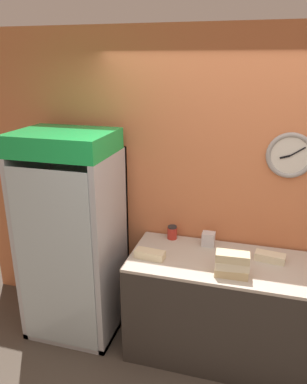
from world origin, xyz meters
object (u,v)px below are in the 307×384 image
Objects in this scene: beverage_cooler at (75,224)px; sandwich_stack_bottom at (231,272)px; sandwich_stack_top at (233,257)px; sandwich_flat_left at (150,254)px; sandwich_stack_middle at (232,264)px; sandwich_flat_right at (270,257)px; condiment_jar at (172,232)px; napkin_dispenser at (208,239)px.

sandwich_stack_bottom is (1.41, -0.25, -0.11)m from beverage_cooler.
sandwich_stack_top is 1.01× the size of sandwich_flat_left.
beverage_cooler is 7.49× the size of sandwich_flat_left.
sandwich_stack_middle is 0.06m from sandwich_stack_top.
sandwich_stack_top is (0.00, 0.00, 0.06)m from sandwich_stack_middle.
sandwich_flat_right is (0.94, 0.22, 0.00)m from sandwich_flat_left.
condiment_jar and napkin_dispenser have the same top height.
napkin_dispenser is (-0.24, 0.44, -0.04)m from sandwich_stack_middle.
sandwich_stack_middle is 1.02× the size of sandwich_flat_left.
sandwich_stack_middle reaches higher than napkin_dispenser.
beverage_cooler reaches higher than sandwich_stack_top.
beverage_cooler is 1.43m from sandwich_stack_middle.
sandwich_stack_top is 1.03× the size of sandwich_flat_right.
sandwich_flat_left is 0.55m from napkin_dispenser.
condiment_jar is at bearing 168.35° from sandwich_flat_right.
sandwich_stack_top is (1.41, -0.25, 0.02)m from beverage_cooler.
sandwich_stack_top is 2.11× the size of napkin_dispenser.
sandwich_stack_middle is at bearing -7.69° from sandwich_flat_left.
sandwich_stack_bottom is 0.13m from sandwich_stack_top.
sandwich_stack_bottom is 2.08× the size of napkin_dispenser.
sandwich_stack_top is 0.44m from sandwich_flat_right.
sandwich_stack_middle is 1.02× the size of sandwich_stack_top.
sandwich_stack_middle is at bearing -10.01° from beverage_cooler.
sandwich_flat_left is at bearing 172.31° from sandwich_stack_middle.
sandwich_stack_middle is (1.41, -0.25, -0.04)m from beverage_cooler.
sandwich_stack_top reaches higher than condiment_jar.
beverage_cooler is at bearing 169.99° from sandwich_stack_top.
sandwich_stack_top is at bearing 0.00° from sandwich_stack_bottom.
sandwich_flat_left is at bearing 172.31° from sandwich_stack_top.
sandwich_flat_right is (0.28, 0.31, -0.13)m from sandwich_stack_top.
sandwich_flat_right is (0.28, 0.31, -0.06)m from sandwich_stack_middle.
condiment_jar is 1.01× the size of napkin_dispenser.
sandwich_stack_top is at bearing -40.42° from condiment_jar.
sandwich_stack_middle is 1.05× the size of sandwich_flat_right.
sandwich_stack_middle is 0.67m from sandwich_flat_left.
sandwich_stack_middle reaches higher than sandwich_stack_bottom.
sandwich_stack_bottom is 0.75m from condiment_jar.
beverage_cooler is 7.55× the size of sandwich_stack_bottom.
beverage_cooler is 1.43m from sandwich_stack_top.
sandwich_flat_left is at bearing 172.31° from sandwich_stack_bottom.
napkin_dispenser is at bearing 118.11° from sandwich_stack_top.
sandwich_stack_top reaches higher than napkin_dispenser.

